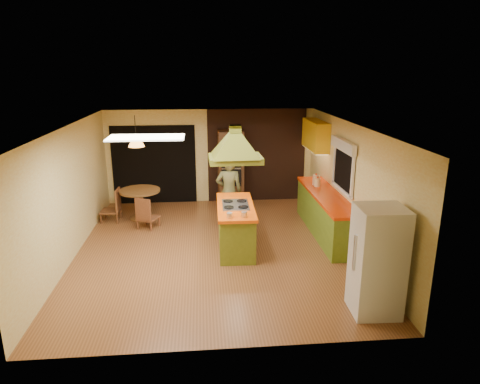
{
  "coord_description": "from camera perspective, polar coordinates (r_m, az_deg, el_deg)",
  "views": [
    {
      "loc": [
        -0.22,
        -8.06,
        3.57
      ],
      "look_at": [
        0.52,
        0.13,
        1.15
      ],
      "focal_mm": 32.0,
      "sensor_mm": 36.0,
      "label": 1
    }
  ],
  "objects": [
    {
      "name": "pendant_lamp",
      "position": [
        10.27,
        -13.67,
        6.58
      ],
      "size": [
        0.46,
        0.46,
        0.24
      ],
      "primitive_type": "cone",
      "rotation": [
        0.0,
        0.0,
        -0.27
      ],
      "color": "#FF9E3F",
      "rests_on": "ceiling_plane"
    },
    {
      "name": "ceiling_plane",
      "position": [
        8.13,
        -3.59,
        8.81
      ],
      "size": [
        6.5,
        6.5,
        0.0
      ],
      "primitive_type": "plane",
      "rotation": [
        3.14,
        0.0,
        0.0
      ],
      "color": "silver",
      "rests_on": "room_walls"
    },
    {
      "name": "upper_cabinets",
      "position": [
        10.75,
        10.04,
        7.49
      ],
      "size": [
        0.34,
        1.4,
        0.7
      ],
      "primitive_type": "cube",
      "color": "yellow",
      "rests_on": "room_walls"
    },
    {
      "name": "room_walls",
      "position": [
        8.39,
        -3.44,
        0.32
      ],
      "size": [
        5.5,
        6.5,
        6.5
      ],
      "color": "beige",
      "rests_on": "ground"
    },
    {
      "name": "fluor_panel",
      "position": [
        7.0,
        -12.4,
        7.11
      ],
      "size": [
        1.2,
        0.6,
        0.03
      ],
      "primitive_type": "cube",
      "color": "white",
      "rests_on": "ceiling_plane"
    },
    {
      "name": "right_counter",
      "position": [
        9.58,
        11.35,
        -2.86
      ],
      "size": [
        0.62,
        3.05,
        0.92
      ],
      "color": "olive",
      "rests_on": "ground"
    },
    {
      "name": "brick_panel",
      "position": [
        11.62,
        2.23,
        4.87
      ],
      "size": [
        2.64,
        0.03,
        2.5
      ],
      "primitive_type": "cube",
      "color": "#381E14",
      "rests_on": "ground"
    },
    {
      "name": "ground",
      "position": [
        8.82,
        -3.3,
        -7.51
      ],
      "size": [
        6.5,
        6.5,
        0.0
      ],
      "primitive_type": "plane",
      "color": "brown",
      "rests_on": "ground"
    },
    {
      "name": "refrigerator",
      "position": [
        6.65,
        17.85,
        -8.77
      ],
      "size": [
        0.7,
        0.67,
        1.66
      ],
      "primitive_type": "cube",
      "rotation": [
        0.0,
        0.0,
        -0.03
      ],
      "color": "silver",
      "rests_on": "ground"
    },
    {
      "name": "dining_table",
      "position": [
        10.58,
        -13.17,
        -0.84
      ],
      "size": [
        0.97,
        0.97,
        0.73
      ],
      "rotation": [
        0.0,
        0.0,
        -0.25
      ],
      "color": "brown",
      "rests_on": "ground"
    },
    {
      "name": "canister_medium",
      "position": [
        9.97,
        10.27,
        1.28
      ],
      "size": [
        0.18,
        0.18,
        0.19
      ],
      "primitive_type": "cylinder",
      "rotation": [
        0.0,
        0.0,
        0.4
      ],
      "color": "#FFF5CD",
      "rests_on": "right_counter"
    },
    {
      "name": "range_hood",
      "position": [
        8.22,
        -0.64,
        7.17
      ],
      "size": [
        1.03,
        0.76,
        0.79
      ],
      "rotation": [
        0.0,
        0.0,
        0.03
      ],
      "color": "#656C1B",
      "rests_on": "ceiling_plane"
    },
    {
      "name": "chair_left",
      "position": [
        10.65,
        -16.93,
        -1.67
      ],
      "size": [
        0.46,
        0.46,
        0.8
      ],
      "primitive_type": null,
      "rotation": [
        0.0,
        0.0,
        -1.63
      ],
      "color": "brown",
      "rests_on": "ground"
    },
    {
      "name": "wall_oven",
      "position": [
        11.33,
        -1.26,
        3.24
      ],
      "size": [
        0.67,
        0.62,
        1.98
      ],
      "rotation": [
        0.0,
        0.0,
        0.03
      ],
      "color": "#4C2C18",
      "rests_on": "ground"
    },
    {
      "name": "window_right",
      "position": [
        9.13,
        13.64,
        4.57
      ],
      "size": [
        0.12,
        1.35,
        1.06
      ],
      "color": "black",
      "rests_on": "room_walls"
    },
    {
      "name": "man",
      "position": [
        9.76,
        -1.49,
        0.03
      ],
      "size": [
        0.62,
        0.42,
        1.64
      ],
      "primitive_type": "imported",
      "rotation": [
        0.0,
        0.0,
        3.09
      ],
      "color": "#4F4E29",
      "rests_on": "ground"
    },
    {
      "name": "canister_small",
      "position": [
        10.1,
        10.06,
        1.37
      ],
      "size": [
        0.13,
        0.13,
        0.15
      ],
      "primitive_type": "cylinder",
      "rotation": [
        0.0,
        0.0,
        0.2
      ],
      "color": "beige",
      "rests_on": "right_counter"
    },
    {
      "name": "canister_large",
      "position": [
        10.09,
        10.09,
        1.59
      ],
      "size": [
        0.16,
        0.16,
        0.23
      ],
      "primitive_type": "cylinder",
      "rotation": [
        0.0,
        0.0,
        0.0
      ],
      "color": "beige",
      "rests_on": "right_counter"
    },
    {
      "name": "kitchen_island",
      "position": [
        8.69,
        -0.6,
        -4.57
      ],
      "size": [
        0.77,
        1.83,
        0.92
      ],
      "rotation": [
        0.0,
        0.0,
        -0.02
      ],
      "color": "olive",
      "rests_on": "ground"
    },
    {
      "name": "chair_near",
      "position": [
        9.98,
        -12.18,
        -2.66
      ],
      "size": [
        0.55,
        0.55,
        0.75
      ],
      "primitive_type": null,
      "rotation": [
        0.0,
        0.0,
        2.68
      ],
      "color": "brown",
      "rests_on": "ground"
    },
    {
      "name": "nook_opening",
      "position": [
        11.64,
        -11.36,
        3.57
      ],
      "size": [
        2.2,
        0.03,
        2.1
      ],
      "primitive_type": "cube",
      "color": "black",
      "rests_on": "ground"
    }
  ]
}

